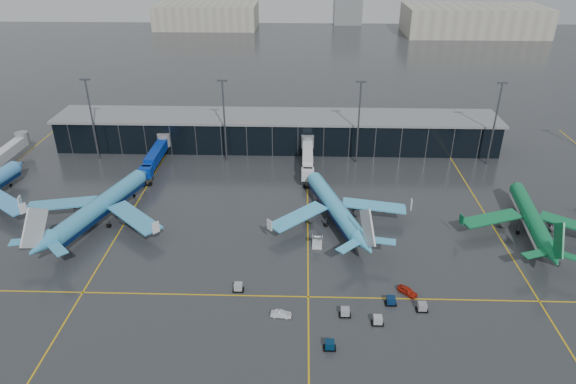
{
  "coord_description": "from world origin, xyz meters",
  "views": [
    {
      "loc": [
        8.44,
        -94.98,
        65.17
      ],
      "look_at": [
        5.0,
        18.0,
        6.0
      ],
      "focal_mm": 32.0,
      "sensor_mm": 36.0,
      "label": 1
    }
  ],
  "objects_px": {
    "airliner_klm_near": "(335,198)",
    "service_van_white": "(281,314)",
    "airliner_arkefly": "(99,196)",
    "airliner_aer_lingus": "(533,208)",
    "service_van_red": "(407,291)",
    "mobile_airstair": "(317,243)",
    "baggage_carts": "(350,312)"
  },
  "relations": [
    {
      "from": "airliner_aer_lingus",
      "to": "mobile_airstair",
      "type": "distance_m",
      "value": 51.46
    },
    {
      "from": "airliner_aer_lingus",
      "to": "airliner_klm_near",
      "type": "bearing_deg",
      "value": -176.61
    },
    {
      "from": "airliner_klm_near",
      "to": "airliner_aer_lingus",
      "type": "distance_m",
      "value": 46.26
    },
    {
      "from": "airliner_aer_lingus",
      "to": "service_van_red",
      "type": "relative_size",
      "value": 9.4
    },
    {
      "from": "airliner_klm_near",
      "to": "mobile_airstair",
      "type": "xyz_separation_m",
      "value": [
        -4.41,
        -11.28,
        -5.72
      ]
    },
    {
      "from": "mobile_airstair",
      "to": "service_van_white",
      "type": "height_order",
      "value": "mobile_airstair"
    },
    {
      "from": "airliner_klm_near",
      "to": "airliner_arkefly",
      "type": "bearing_deg",
      "value": 164.41
    },
    {
      "from": "airliner_arkefly",
      "to": "airliner_klm_near",
      "type": "relative_size",
      "value": 1.07
    },
    {
      "from": "airliner_aer_lingus",
      "to": "service_van_red",
      "type": "bearing_deg",
      "value": -135.73
    },
    {
      "from": "airliner_aer_lingus",
      "to": "service_van_red",
      "type": "xyz_separation_m",
      "value": [
        -33.0,
        -24.72,
        -5.37
      ]
    },
    {
      "from": "airliner_aer_lingus",
      "to": "service_van_white",
      "type": "relative_size",
      "value": 10.31
    },
    {
      "from": "airliner_klm_near",
      "to": "baggage_carts",
      "type": "height_order",
      "value": "airliner_klm_near"
    },
    {
      "from": "airliner_klm_near",
      "to": "service_van_red",
      "type": "height_order",
      "value": "airliner_klm_near"
    },
    {
      "from": "service_van_white",
      "to": "airliner_arkefly",
      "type": "bearing_deg",
      "value": 58.75
    },
    {
      "from": "airliner_arkefly",
      "to": "service_van_white",
      "type": "xyz_separation_m",
      "value": [
        45.33,
        -33.56,
        -6.31
      ]
    },
    {
      "from": "airliner_arkefly",
      "to": "mobile_airstair",
      "type": "distance_m",
      "value": 53.76
    },
    {
      "from": "airliner_arkefly",
      "to": "service_van_white",
      "type": "distance_m",
      "value": 56.75
    },
    {
      "from": "service_van_white",
      "to": "airliner_aer_lingus",
      "type": "bearing_deg",
      "value": -55.66
    },
    {
      "from": "airliner_arkefly",
      "to": "baggage_carts",
      "type": "bearing_deg",
      "value": -12.44
    },
    {
      "from": "mobile_airstair",
      "to": "service_van_red",
      "type": "distance_m",
      "value": 24.23
    },
    {
      "from": "airliner_arkefly",
      "to": "service_van_red",
      "type": "distance_m",
      "value": 75.09
    },
    {
      "from": "airliner_klm_near",
      "to": "service_van_white",
      "type": "distance_m",
      "value": 37.71
    },
    {
      "from": "mobile_airstair",
      "to": "service_van_white",
      "type": "distance_m",
      "value": 25.17
    },
    {
      "from": "mobile_airstair",
      "to": "service_van_red",
      "type": "xyz_separation_m",
      "value": [
        17.56,
        -16.7,
        -0.05
      ]
    },
    {
      "from": "airliner_klm_near",
      "to": "baggage_carts",
      "type": "distance_m",
      "value": 35.0
    },
    {
      "from": "mobile_airstair",
      "to": "service_van_red",
      "type": "height_order",
      "value": "mobile_airstair"
    },
    {
      "from": "airliner_arkefly",
      "to": "airliner_aer_lingus",
      "type": "distance_m",
      "value": 103.13
    },
    {
      "from": "baggage_carts",
      "to": "mobile_airstair",
      "type": "height_order",
      "value": "mobile_airstair"
    },
    {
      "from": "airliner_aer_lingus",
      "to": "service_van_white",
      "type": "bearing_deg",
      "value": -143.5
    },
    {
      "from": "airliner_arkefly",
      "to": "airliner_klm_near",
      "type": "bearing_deg",
      "value": 18.7
    },
    {
      "from": "service_van_white",
      "to": "service_van_red",
      "type": "bearing_deg",
      "value": -68.09
    },
    {
      "from": "airliner_arkefly",
      "to": "service_van_white",
      "type": "relative_size",
      "value": 11.75
    }
  ]
}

